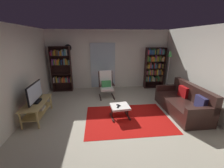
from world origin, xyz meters
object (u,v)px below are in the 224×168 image
(leather_sofa, at_px, (183,103))
(cell_phone, at_px, (119,105))
(lounge_armchair, at_px, (106,84))
(television, at_px, (35,93))
(bookshelf_near_tv, at_px, (61,67))
(wall_clock, at_px, (68,48))
(tv_remote, at_px, (118,107))
(floor_lamp_by_shelf, at_px, (169,60))
(bookshelf_near_sofa, at_px, (154,67))
(ottoman, at_px, (120,108))
(tv_stand, at_px, (37,107))

(leather_sofa, xyz_separation_m, cell_phone, (-2.06, -0.10, 0.07))
(leather_sofa, relative_size, lounge_armchair, 1.91)
(television, xyz_separation_m, bookshelf_near_tv, (0.23, 2.32, 0.30))
(leather_sofa, height_order, wall_clock, wall_clock)
(television, relative_size, wall_clock, 3.14)
(television, bearing_deg, wall_clock, 77.45)
(tv_remote, distance_m, floor_lamp_by_shelf, 3.10)
(tv_remote, bearing_deg, bookshelf_near_sofa, 80.34)
(leather_sofa, distance_m, wall_clock, 4.89)
(lounge_armchair, bearing_deg, leather_sofa, -33.73)
(television, distance_m, lounge_armchair, 2.55)
(tv_remote, relative_size, wall_clock, 0.50)
(bookshelf_near_tv, relative_size, bookshelf_near_sofa, 1.04)
(television, bearing_deg, cell_phone, -5.11)
(ottoman, relative_size, wall_clock, 1.95)
(bookshelf_near_sofa, height_order, leather_sofa, bookshelf_near_sofa)
(floor_lamp_by_shelf, bearing_deg, leather_sofa, -97.70)
(floor_lamp_by_shelf, bearing_deg, cell_phone, -143.11)
(lounge_armchair, bearing_deg, television, -145.43)
(leather_sofa, height_order, tv_remote, leather_sofa)
(tv_remote, bearing_deg, bookshelf_near_tv, 156.71)
(television, height_order, lounge_armchair, television)
(television, bearing_deg, leather_sofa, -1.36)
(lounge_armchair, bearing_deg, floor_lamp_by_shelf, 1.40)
(cell_phone, bearing_deg, wall_clock, 89.88)
(bookshelf_near_tv, bearing_deg, floor_lamp_by_shelf, -10.53)
(bookshelf_near_tv, distance_m, floor_lamp_by_shelf, 4.48)
(bookshelf_near_sofa, bearing_deg, wall_clock, 177.85)
(tv_remote, distance_m, cell_phone, 0.09)
(tv_remote, bearing_deg, tv_stand, -159.55)
(bookshelf_near_tv, bearing_deg, ottoman, -49.76)
(tv_remote, bearing_deg, television, -159.29)
(television, distance_m, leather_sofa, 4.43)
(bookshelf_near_tv, bearing_deg, wall_clock, 26.59)
(bookshelf_near_sofa, relative_size, wall_clock, 6.37)
(tv_stand, relative_size, lounge_armchair, 1.20)
(lounge_armchair, xyz_separation_m, cell_phone, (0.25, -1.65, -0.15))
(bookshelf_near_sofa, relative_size, ottoman, 3.26)
(leather_sofa, relative_size, cell_phone, 13.95)
(television, relative_size, lounge_armchair, 0.89)
(leather_sofa, distance_m, tv_remote, 2.09)
(tv_stand, height_order, wall_clock, wall_clock)
(leather_sofa, relative_size, ottoman, 3.45)
(tv_stand, distance_m, bookshelf_near_tv, 2.43)
(television, bearing_deg, bookshelf_near_sofa, 28.19)
(television, distance_m, ottoman, 2.43)
(wall_clock, bearing_deg, leather_sofa, -33.89)
(lounge_armchair, xyz_separation_m, wall_clock, (-1.54, 1.04, 1.32))
(wall_clock, bearing_deg, cell_phone, -56.39)
(tv_stand, distance_m, tv_remote, 2.34)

